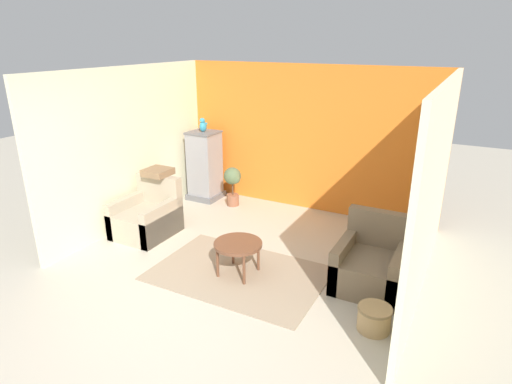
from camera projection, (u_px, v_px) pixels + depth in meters
The scene contains 13 objects.
ground_plane at pixel (179, 317), 4.59m from camera, with size 20.00×20.00×0.00m, color beige.
wall_back_accent at pixel (306, 139), 7.18m from camera, with size 4.47×0.06×2.44m.
wall_left at pixel (130, 147), 6.63m from camera, with size 0.06×3.58×2.44m.
wall_right at pixel (433, 192), 4.71m from camera, with size 0.06×3.58×2.44m.
area_rug at pixel (238, 273), 5.43m from camera, with size 2.14×1.43×0.01m.
coffee_table at pixel (238, 246), 5.29m from camera, with size 0.60×0.60×0.44m.
armchair_left at pixel (147, 217), 6.46m from camera, with size 0.77×0.86×0.85m.
armchair_right at pixel (371, 265), 5.11m from camera, with size 0.77×0.86×0.85m.
birdcage at pixel (205, 166), 7.80m from camera, with size 0.55×0.55×1.25m.
parrot at pixel (203, 125), 7.55m from camera, with size 0.12×0.21×0.25m.
potted_plant at pixel (232, 181), 7.51m from camera, with size 0.33×0.30×0.70m.
wicker_basket at pixel (374, 318), 4.35m from camera, with size 0.35×0.35×0.26m.
throw_pillow at pixel (158, 172), 6.51m from camera, with size 0.38×0.38×0.10m.
Camera 1 is at (2.53, -3.04, 2.83)m, focal length 30.00 mm.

